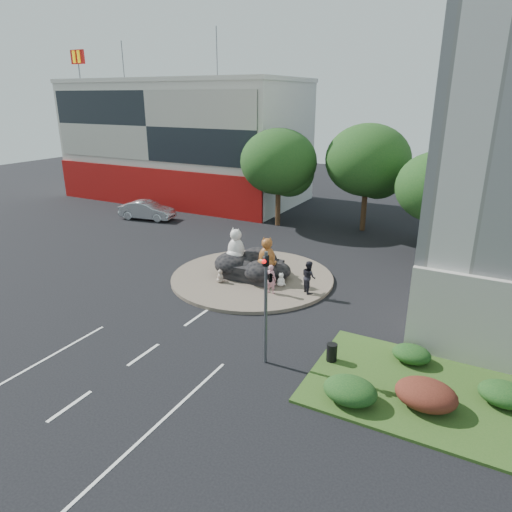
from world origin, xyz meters
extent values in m
plane|color=black|center=(0.00, 0.00, 0.00)|extent=(120.00, 120.00, 0.00)
cylinder|color=brown|center=(0.00, 10.00, 0.10)|extent=(10.00, 10.00, 0.20)
cube|color=beige|center=(-18.00, 28.00, 6.00)|extent=(25.00, 12.00, 12.00)
cube|color=#AA110F|center=(-18.00, 21.95, 2.00)|extent=(25.00, 0.30, 4.00)
cube|color=#B2AD9E|center=(-18.00, 21.90, 8.00)|extent=(24.00, 0.15, 6.50)
cube|color=beige|center=(-18.00, 28.00, 12.20)|extent=(25.20, 12.20, 0.40)
cylinder|color=#595B60|center=(-26.00, 28.00, 14.40)|extent=(0.10, 0.10, 4.00)
cylinder|color=#595B60|center=(-15.00, 30.00, 14.90)|extent=(0.10, 0.10, 5.00)
cube|color=#AA110F|center=(-28.50, 24.00, 14.60)|extent=(1.80, 0.25, 1.40)
cube|color=#284C19|center=(12.00, 3.00, 0.06)|extent=(10.00, 6.00, 0.12)
cylinder|color=#382314|center=(-4.00, 22.00, 1.87)|extent=(0.44, 0.44, 3.74)
ellipsoid|color=#123A15|center=(-4.00, 22.00, 5.53)|extent=(6.46, 6.46, 5.49)
sphere|color=#123A15|center=(-3.20, 22.50, 4.68)|extent=(4.25, 4.25, 4.25)
sphere|color=#123A15|center=(-4.70, 21.70, 4.93)|extent=(3.74, 3.74, 3.74)
cylinder|color=#382314|center=(3.00, 24.00, 1.98)|extent=(0.44, 0.44, 3.96)
ellipsoid|color=#123A15|center=(3.00, 24.00, 5.85)|extent=(6.84, 6.84, 5.81)
sphere|color=#123A15|center=(3.80, 24.50, 4.95)|extent=(4.50, 4.50, 4.50)
sphere|color=#123A15|center=(2.30, 23.70, 5.22)|extent=(3.96, 3.96, 3.96)
cylinder|color=#382314|center=(9.00, 20.00, 1.65)|extent=(0.44, 0.44, 3.30)
ellipsoid|color=#123A15|center=(9.00, 20.00, 4.88)|extent=(5.70, 5.70, 4.84)
sphere|color=#123A15|center=(9.80, 20.50, 4.12)|extent=(3.75, 3.75, 3.75)
sphere|color=#123A15|center=(8.30, 19.70, 4.35)|extent=(3.30, 3.30, 3.30)
ellipsoid|color=#123A15|center=(9.00, 1.00, 0.57)|extent=(2.00, 1.60, 0.90)
ellipsoid|color=#471C12|center=(11.50, 2.00, 0.61)|extent=(2.20, 1.76, 0.99)
ellipsoid|color=#123A15|center=(14.00, 3.50, 0.53)|extent=(1.80, 1.44, 0.81)
ellipsoid|color=#123A15|center=(10.50, 4.80, 0.48)|extent=(1.60, 1.28, 0.72)
cylinder|color=#595B60|center=(5.00, 2.00, 2.50)|extent=(0.14, 0.14, 5.00)
imported|color=black|center=(5.00, 2.00, 4.20)|extent=(0.21, 0.26, 1.30)
imported|color=black|center=(5.20, 2.00, 4.00)|extent=(0.26, 1.24, 0.50)
sphere|color=red|center=(5.00, 1.82, 4.65)|extent=(0.18, 0.18, 0.18)
cylinder|color=#595B60|center=(13.00, 8.00, 4.00)|extent=(0.18, 0.18, 8.00)
cylinder|color=#595B60|center=(12.00, 8.00, 8.00)|extent=(2.00, 0.12, 0.12)
cube|color=silver|center=(11.00, 8.00, 7.90)|extent=(0.50, 0.22, 0.12)
imported|color=#D18793|center=(2.17, 8.23, 1.05)|extent=(0.63, 0.43, 1.69)
imported|color=black|center=(4.00, 9.33, 1.13)|extent=(1.14, 1.14, 1.87)
imported|color=#B7BABF|center=(-15.46, 18.18, 0.84)|extent=(5.33, 2.72, 1.68)
cylinder|color=black|center=(7.50, 3.30, 0.51)|extent=(0.49, 0.49, 0.78)
camera|label=1|loc=(12.61, -13.06, 10.78)|focal=32.00mm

